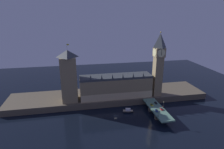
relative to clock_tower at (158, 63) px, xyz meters
name	(u,v)px	position (x,y,z in m)	size (l,w,h in m)	color
ground_plane	(116,116)	(-52.00, -25.91, -43.74)	(400.00, 400.00, 0.00)	black
embankment	(109,96)	(-52.00, 13.09, -40.40)	(220.00, 42.00, 6.68)	brown
parliament_hall	(116,86)	(-45.55, 4.53, -25.05)	(77.07, 20.23, 28.91)	#8E7A56
clock_tower	(158,63)	(0.00, 0.00, 0.00)	(10.91, 11.02, 69.99)	#8E7A56
victoria_tower	(69,76)	(-94.53, 3.43, -10.10)	(16.00, 16.00, 59.69)	#8E7A56
bridge	(157,110)	(-11.92, -30.91, -38.76)	(12.74, 46.00, 6.72)	slate
car_northbound_lead	(152,105)	(-14.73, -23.73, -36.40)	(2.00, 4.20, 1.33)	yellow
car_northbound_trail	(157,110)	(-14.73, -35.59, -36.38)	(2.11, 4.36, 1.37)	navy
car_southbound_lead	(162,109)	(-9.12, -34.14, -36.38)	(2.04, 3.99, 1.37)	red
car_southbound_trail	(156,103)	(-9.12, -20.71, -36.36)	(1.92, 4.42, 1.41)	black
pedestrian_near_rail	(158,116)	(-17.53, -45.32, -36.12)	(0.38, 0.38, 1.70)	black
pedestrian_mid_walk	(163,107)	(-6.32, -30.88, -36.05)	(0.38, 0.38, 1.83)	black
street_lamp_near	(158,113)	(-17.93, -45.63, -33.23)	(1.34, 0.60, 6.06)	#2D3333
street_lamp_mid	(164,104)	(-5.92, -30.91, -32.69)	(1.34, 0.60, 6.93)	#2D3333
street_lamp_far	(146,99)	(-17.93, -16.19, -32.82)	(1.34, 0.60, 6.71)	#2D3333
boat_upstream	(128,111)	(-38.47, -21.37, -42.22)	(11.53, 6.32, 4.18)	#28282D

